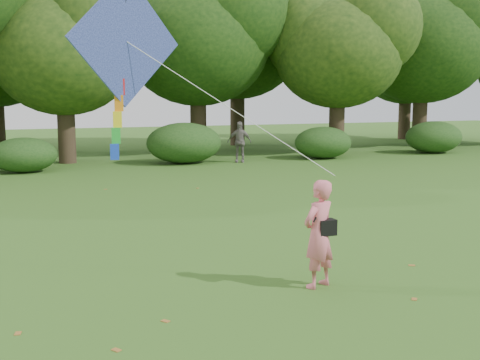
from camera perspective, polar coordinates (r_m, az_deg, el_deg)
name	(u,v)px	position (r m, az deg, el deg)	size (l,w,h in m)	color
ground	(312,281)	(10.41, 6.85, -9.51)	(100.00, 100.00, 0.00)	#265114
man_kite_flyer	(319,234)	(9.90, 7.47, -5.09)	(0.65, 0.43, 1.78)	#E26A7A
bystander_right	(239,142)	(28.08, -0.06, 3.63)	(1.12, 0.47, 1.91)	slate
crossbody_bag	(326,227)	(9.91, 8.16, -4.40)	(0.43, 0.20, 0.71)	black
flying_kite	(126,45)	(9.92, -10.78, 12.49)	(4.05, 1.78, 3.19)	#283EAD
tree_line	(131,47)	(32.33, -10.29, 12.33)	(54.70, 15.30, 9.48)	#3A2D1E
shrub_band	(103,148)	(26.72, -12.83, 2.99)	(39.15, 3.22, 1.88)	#264919
fallen_leaves	(246,261)	(11.50, 0.62, -7.72)	(10.03, 15.49, 0.01)	#986229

